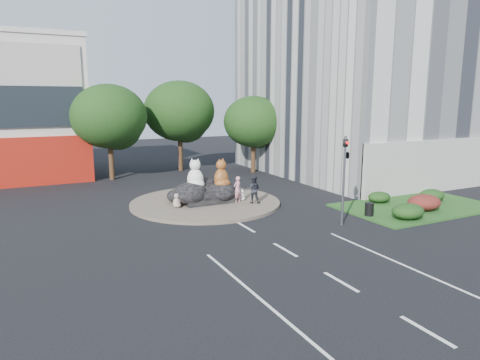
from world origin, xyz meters
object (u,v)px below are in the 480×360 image
object	(u,v)px
kitten_calico	(177,200)
pedestrian_pink	(237,189)
pedestrian_dark	(254,190)
cat_tabby	(221,173)
kitten_white	(242,195)
litter_bin	(369,209)
cat_white	(195,174)

from	to	relation	value
kitten_calico	pedestrian_pink	size ratio (longest dim) A/B	0.54
kitten_calico	pedestrian_dark	xyz separation A→B (m)	(4.93, -1.12, 0.44)
cat_tabby	pedestrian_pink	world-z (taller)	cat_tabby
kitten_calico	kitten_white	xyz separation A→B (m)	(4.56, -0.12, -0.07)
cat_tabby	kitten_calico	bearing A→B (deg)	154.53
cat_tabby	pedestrian_dark	size ratio (longest dim) A/B	1.11
litter_bin	pedestrian_pink	bearing A→B (deg)	132.29
cat_white	kitten_white	bearing A→B (deg)	14.60
litter_bin	kitten_white	bearing A→B (deg)	128.34
cat_tabby	kitten_white	xyz separation A→B (m)	(1.33, -0.40, -1.51)
pedestrian_pink	kitten_white	bearing A→B (deg)	-165.39
cat_tabby	kitten_calico	size ratio (longest dim) A/B	2.14
cat_tabby	kitten_calico	world-z (taller)	cat_tabby
kitten_white	pedestrian_dark	world-z (taller)	pedestrian_dark
pedestrian_dark	litter_bin	distance (m)	7.40
cat_white	pedestrian_pink	size ratio (longest dim) A/B	1.19
kitten_calico	pedestrian_pink	world-z (taller)	pedestrian_pink
cat_white	litter_bin	xyz separation A→B (m)	(8.22, -7.37, -1.62)
kitten_calico	litter_bin	xyz separation A→B (m)	(9.76, -6.69, -0.16)
cat_white	kitten_white	xyz separation A→B (m)	(3.03, -0.80, -1.54)
kitten_white	pedestrian_pink	size ratio (longest dim) A/B	0.46
pedestrian_pink	litter_bin	xyz separation A→B (m)	(5.69, -6.25, -0.56)
cat_white	kitten_calico	xyz separation A→B (m)	(-1.54, -0.68, -1.47)
kitten_calico	pedestrian_dark	world-z (taller)	pedestrian_dark
kitten_calico	litter_bin	world-z (taller)	kitten_calico
pedestrian_dark	pedestrian_pink	bearing A→B (deg)	-6.21
cat_white	pedestrian_pink	distance (m)	2.97
cat_white	kitten_calico	size ratio (longest dim) A/B	2.20
cat_white	pedestrian_dark	size ratio (longest dim) A/B	1.14
pedestrian_pink	litter_bin	world-z (taller)	pedestrian_pink
kitten_white	kitten_calico	bearing A→B (deg)	126.50
kitten_calico	kitten_white	world-z (taller)	kitten_calico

